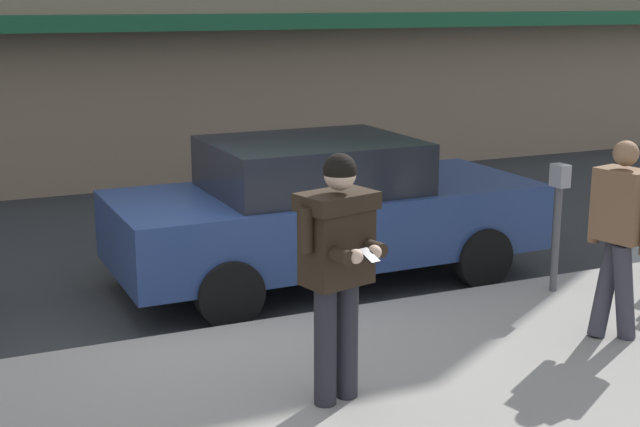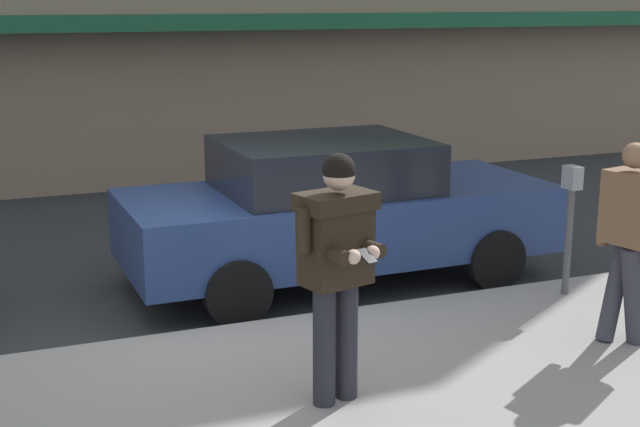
% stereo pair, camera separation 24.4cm
% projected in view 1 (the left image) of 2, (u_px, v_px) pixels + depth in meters
% --- Properties ---
extents(ground_plane, '(80.00, 80.00, 0.00)m').
position_uv_depth(ground_plane, '(208.00, 334.00, 8.05)').
color(ground_plane, '#2B2D30').
extents(curb_paint_line, '(28.00, 0.12, 0.01)m').
position_uv_depth(curb_paint_line, '(307.00, 316.00, 8.49)').
color(curb_paint_line, silver).
rests_on(curb_paint_line, ground).
extents(parked_sedan_mid, '(4.53, 1.98, 1.54)m').
position_uv_depth(parked_sedan_mid, '(323.00, 209.00, 9.37)').
color(parked_sedan_mid, navy).
rests_on(parked_sedan_mid, ground).
extents(man_texting_on_phone, '(0.63, 0.64, 1.81)m').
position_uv_depth(man_texting_on_phone, '(338.00, 252.00, 6.14)').
color(man_texting_on_phone, '#23232B').
rests_on(man_texting_on_phone, sidewalk).
extents(pedestrian_dark_coat, '(0.39, 0.59, 1.70)m').
position_uv_depth(pedestrian_dark_coat, '(620.00, 228.00, 7.37)').
color(pedestrian_dark_coat, '#33333D').
rests_on(pedestrian_dark_coat, sidewalk).
extents(parking_meter, '(0.12, 0.18, 1.27)m').
position_uv_depth(parking_meter, '(558.00, 209.00, 8.62)').
color(parking_meter, '#4C4C51').
rests_on(parking_meter, sidewalk).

